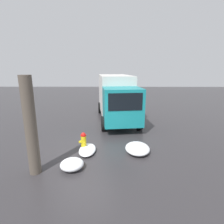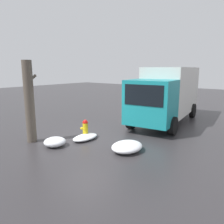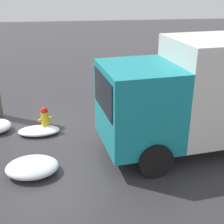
{
  "view_description": "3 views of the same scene",
  "coord_description": "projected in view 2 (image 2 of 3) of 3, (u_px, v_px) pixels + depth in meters",
  "views": [
    {
      "loc": [
        -7.49,
        -1.39,
        3.68
      ],
      "look_at": [
        2.57,
        -1.29,
        1.2
      ],
      "focal_mm": 28.0,
      "sensor_mm": 36.0,
      "label": 1
    },
    {
      "loc": [
        -6.84,
        -6.99,
        3.14
      ],
      "look_at": [
        1.95,
        -0.02,
        0.91
      ],
      "focal_mm": 35.0,
      "sensor_mm": 36.0,
      "label": 2
    },
    {
      "loc": [
        0.92,
        -9.54,
        4.66
      ],
      "look_at": [
        2.07,
        -1.14,
        1.04
      ],
      "focal_mm": 50.0,
      "sensor_mm": 36.0,
      "label": 3
    }
  ],
  "objects": [
    {
      "name": "snow_pile_curbside",
      "position": [
        55.0,
        142.0,
        8.99
      ],
      "size": [
        0.9,
        0.88,
        0.37
      ],
      "color": "white",
      "rests_on": "ground_plane"
    },
    {
      "name": "delivery_truck",
      "position": [
        167.0,
        93.0,
        12.9
      ],
      "size": [
        7.11,
        3.18,
        3.23
      ],
      "rotation": [
        0.0,
        0.0,
        1.7
      ],
      "color": "teal",
      "rests_on": "ground_plane"
    },
    {
      "name": "ground_plane",
      "position": [
        86.0,
        138.0,
        10.13
      ],
      "size": [
        60.0,
        60.0,
        0.0
      ],
      "primitive_type": "plane",
      "color": "#333033"
    },
    {
      "name": "snow_pile_by_tree",
      "position": [
        127.0,
        147.0,
        8.44
      ],
      "size": [
        1.36,
        1.1,
        0.37
      ],
      "color": "white",
      "rests_on": "ground_plane"
    },
    {
      "name": "snow_pile_by_hydrant",
      "position": [
        85.0,
        137.0,
        9.83
      ],
      "size": [
        1.33,
        0.75,
        0.22
      ],
      "color": "white",
      "rests_on": "ground_plane"
    },
    {
      "name": "fire_hydrant",
      "position": [
        85.0,
        128.0,
        10.05
      ],
      "size": [
        0.43,
        0.36,
        0.86
      ],
      "rotation": [
        0.0,
        0.0,
        2.04
      ],
      "color": "yellow",
      "rests_on": "ground_plane"
    },
    {
      "name": "tree_trunk",
      "position": [
        29.0,
        102.0,
        9.27
      ],
      "size": [
        0.62,
        0.41,
        3.5
      ],
      "color": "brown",
      "rests_on": "ground_plane"
    }
  ]
}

